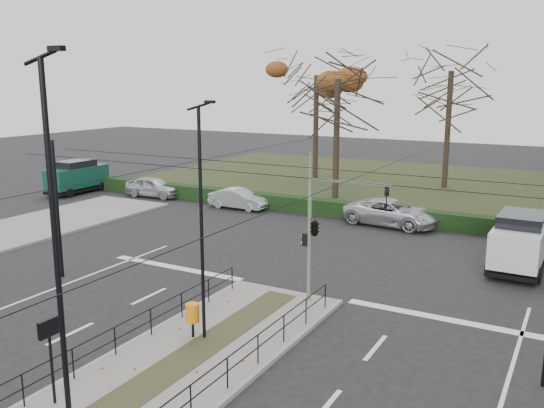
{
  "coord_description": "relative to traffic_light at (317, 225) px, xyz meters",
  "views": [
    {
      "loc": [
        10.05,
        -14.58,
        8.33
      ],
      "look_at": [
        -1.94,
        7.14,
        3.09
      ],
      "focal_mm": 38.0,
      "sensor_mm": 36.0,
      "label": 1
    }
  ],
  "objects": [
    {
      "name": "info_panel",
      "position": [
        -2.94,
        -9.9,
        -1.13
      ],
      "size": [
        0.13,
        0.61,
        2.33
      ],
      "color": "black",
      "rests_on": "median_island"
    },
    {
      "name": "bare_tree_center",
      "position": [
        -1.26,
        27.49,
        5.46
      ],
      "size": [
        7.61,
        7.61,
        12.14
      ],
      "color": "black",
      "rests_on": "park"
    },
    {
      "name": "parked_car_second",
      "position": [
        -11.72,
        13.08,
        -2.43
      ],
      "size": [
        4.11,
        1.46,
        1.35
      ],
      "primitive_type": "imported",
      "rotation": [
        0.0,
        0.0,
        1.58
      ],
      "color": "#AFB2B7",
      "rests_on": "ground"
    },
    {
      "name": "litter_bin",
      "position": [
        -2.17,
        -4.91,
        -2.14
      ],
      "size": [
        0.45,
        0.45,
        1.15
      ],
      "color": "black",
      "rests_on": "median_island"
    },
    {
      "name": "hedge",
      "position": [
        -7.43,
        14.1,
        -2.6
      ],
      "size": [
        38.0,
        1.0,
        1.0
      ],
      "primitive_type": "cube",
      "color": "black",
      "rests_on": "ground"
    },
    {
      "name": "ground",
      "position": [
        -1.43,
        -4.5,
        -3.1
      ],
      "size": [
        140.0,
        140.0,
        0.0
      ],
      "primitive_type": "plane",
      "color": "black",
      "rests_on": "ground"
    },
    {
      "name": "park",
      "position": [
        -7.43,
        27.5,
        -3.05
      ],
      "size": [
        38.0,
        26.0,
        0.1
      ],
      "primitive_type": "cube",
      "color": "black",
      "rests_on": "ground"
    },
    {
      "name": "streetlamp_median_near",
      "position": [
        -1.39,
        -10.75,
        1.57
      ],
      "size": [
        0.74,
        0.15,
        8.92
      ],
      "color": "black",
      "rests_on": "median_island"
    },
    {
      "name": "parked_car_first",
      "position": [
        -19.43,
        13.49,
        -2.36
      ],
      "size": [
        4.48,
        2.03,
        1.49
      ],
      "primitive_type": "imported",
      "rotation": [
        0.0,
        0.0,
        1.63
      ],
      "color": "#AFB2B7",
      "rests_on": "ground"
    },
    {
      "name": "rust_tree",
      "position": [
        -12.25,
        26.57,
        5.84
      ],
      "size": [
        8.07,
        8.07,
        11.65
      ],
      "color": "black",
      "rests_on": "park"
    },
    {
      "name": "catenary",
      "position": [
        -1.43,
        -2.88,
        0.32
      ],
      "size": [
        20.0,
        34.0,
        6.0
      ],
      "color": "black",
      "rests_on": "ground"
    },
    {
      "name": "white_van",
      "position": [
        6.32,
        8.34,
        -1.76
      ],
      "size": [
        2.34,
        4.99,
        2.59
      ],
      "color": "silver",
      "rests_on": "ground"
    },
    {
      "name": "green_van",
      "position": [
        -25.61,
        11.88,
        -1.79
      ],
      "size": [
        2.05,
        5.04,
        2.52
      ],
      "color": "#0D392D",
      "rests_on": "ground"
    },
    {
      "name": "bare_tree_near",
      "position": [
        -7.28,
        19.27,
        4.87
      ],
      "size": [
        7.47,
        7.47,
        11.29
      ],
      "color": "black",
      "rests_on": "park"
    },
    {
      "name": "traffic_light",
      "position": [
        0.0,
        0.0,
        0.0
      ],
      "size": [
        3.46,
        1.98,
        5.09
      ],
      "color": "#66755A",
      "rests_on": "median_island"
    },
    {
      "name": "median_island",
      "position": [
        -1.43,
        -7.0,
        -3.03
      ],
      "size": [
        4.4,
        15.0,
        0.14
      ],
      "primitive_type": "cube",
      "color": "slate",
      "rests_on": "ground"
    },
    {
      "name": "median_railing",
      "position": [
        -1.43,
        -7.1,
        -2.13
      ],
      "size": [
        4.14,
        13.24,
        0.92
      ],
      "color": "black",
      "rests_on": "median_island"
    },
    {
      "name": "parked_car_fourth",
      "position": [
        -1.27,
        13.5,
        -2.33
      ],
      "size": [
        5.8,
        3.12,
        1.55
      ],
      "primitive_type": "imported",
      "rotation": [
        0.0,
        0.0,
        1.47
      ],
      "color": "#AFB2B7",
      "rests_on": "ground"
    },
    {
      "name": "streetlamp_median_far",
      "position": [
        -1.8,
        -4.77,
        0.94
      ],
      "size": [
        0.64,
        0.13,
        7.68
      ],
      "color": "black",
      "rests_on": "median_island"
    }
  ]
}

